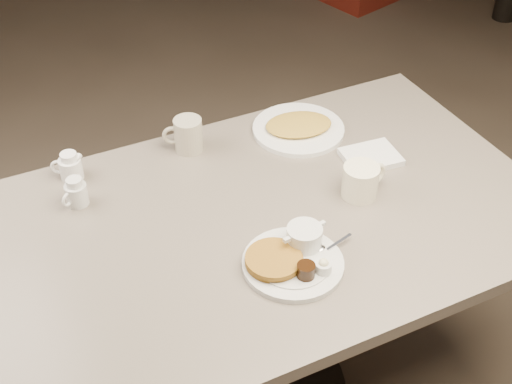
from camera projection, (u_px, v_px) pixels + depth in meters
name	position (u px, v px, depth m)	size (l,w,h in m)	color
diner_table	(259.00, 265.00, 1.88)	(1.50, 0.90, 0.75)	slate
main_plate	(293.00, 257.00, 1.63)	(0.31, 0.27, 0.07)	silver
coffee_mug_near	(361.00, 180.00, 1.82)	(0.14, 0.11, 0.09)	white
napkin	(371.00, 157.00, 1.96)	(0.16, 0.14, 0.02)	white
coffee_mug_far	(187.00, 135.00, 1.97)	(0.12, 0.11, 0.10)	#B2AB94
creamer_left	(76.00, 193.00, 1.79)	(0.08, 0.07, 0.08)	silver
creamer_right	(70.00, 167.00, 1.88)	(0.09, 0.07, 0.08)	white
hash_plate	(298.00, 128.00, 2.07)	(0.33, 0.33, 0.04)	white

